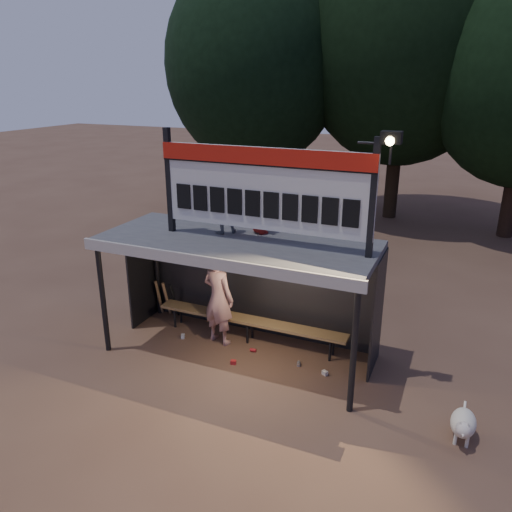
{
  "coord_description": "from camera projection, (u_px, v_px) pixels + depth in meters",
  "views": [
    {
      "loc": [
        3.68,
        -7.66,
        5.03
      ],
      "look_at": [
        0.2,
        0.4,
        1.9
      ],
      "focal_mm": 35.0,
      "sensor_mm": 36.0,
      "label": 1
    }
  ],
  "objects": [
    {
      "name": "child_b",
      "position": [
        261.0,
        211.0,
        9.13
      ],
      "size": [
        0.5,
        0.47,
        0.85
      ],
      "primitive_type": "imported",
      "rotation": [
        0.0,
        0.0,
        2.5
      ],
      "color": "maroon",
      "rests_on": "dugout_shelter"
    },
    {
      "name": "ground",
      "position": [
        238.0,
        353.0,
        9.69
      ],
      "size": [
        80.0,
        80.0,
        0.0
      ],
      "primitive_type": "plane",
      "color": "#523729",
      "rests_on": "ground"
    },
    {
      "name": "bench",
      "position": [
        250.0,
        321.0,
        10.02
      ],
      "size": [
        4.0,
        0.35,
        0.48
      ],
      "color": "olive",
      "rests_on": "ground"
    },
    {
      "name": "child_a",
      "position": [
        223.0,
        206.0,
        9.13
      ],
      "size": [
        0.63,
        0.61,
        1.02
      ],
      "primitive_type": "imported",
      "rotation": [
        0.0,
        0.0,
        3.84
      ],
      "color": "slate",
      "rests_on": "dugout_shelter"
    },
    {
      "name": "scoreboard_assembly",
      "position": [
        266.0,
        186.0,
        8.36
      ],
      "size": [
        4.1,
        0.27,
        1.99
      ],
      "color": "black",
      "rests_on": "dugout_shelter"
    },
    {
      "name": "player",
      "position": [
        218.0,
        298.0,
        9.81
      ],
      "size": [
        0.79,
        0.61,
        1.92
      ],
      "primitive_type": "imported",
      "rotation": [
        0.0,
        0.0,
        2.9
      ],
      "color": "silver",
      "rests_on": "ground"
    },
    {
      "name": "bats",
      "position": [
        167.0,
        298.0,
        11.06
      ],
      "size": [
        0.48,
        0.33,
        0.84
      ],
      "color": "olive",
      "rests_on": "ground"
    },
    {
      "name": "tree_left",
      "position": [
        255.0,
        64.0,
        17.98
      ],
      "size": [
        6.46,
        6.46,
        9.27
      ],
      "color": "black",
      "rests_on": "ground"
    },
    {
      "name": "dugout_shelter",
      "position": [
        243.0,
        260.0,
        9.28
      ],
      "size": [
        5.1,
        2.08,
        2.32
      ],
      "color": "#434346",
      "rests_on": "ground"
    },
    {
      "name": "dog",
      "position": [
        463.0,
        424.0,
        7.27
      ],
      "size": [
        0.36,
        0.81,
        0.49
      ],
      "color": "silver",
      "rests_on": "ground"
    },
    {
      "name": "tree_mid",
      "position": [
        405.0,
        44.0,
        17.18
      ],
      "size": [
        7.22,
        7.22,
        10.36
      ],
      "color": "black",
      "rests_on": "ground"
    },
    {
      "name": "litter",
      "position": [
        256.0,
        356.0,
        9.49
      ],
      "size": [
        3.16,
        0.64,
        0.08
      ],
      "color": "red",
      "rests_on": "ground"
    }
  ]
}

